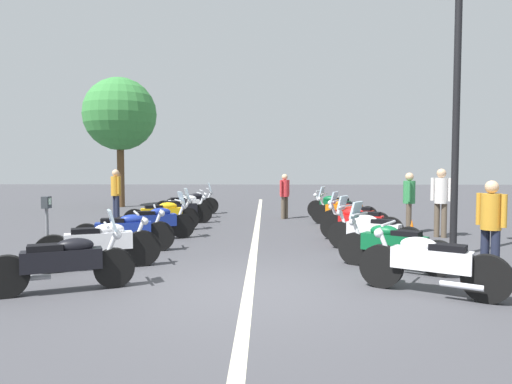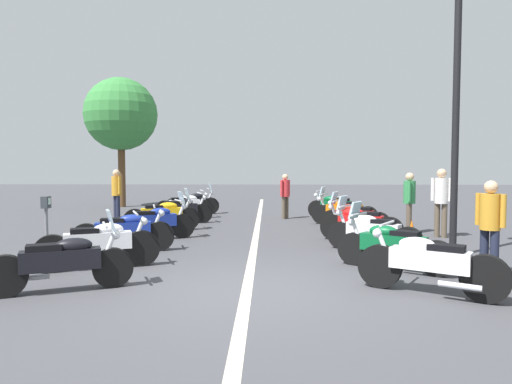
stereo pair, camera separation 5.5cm
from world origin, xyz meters
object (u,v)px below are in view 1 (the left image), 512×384
Objects in this scene: motorcycle_right_row_3 at (359,223)px; motorcycle_left_row_3 at (155,222)px; bystander_3 at (491,221)px; bystander_4 at (116,191)px; motorcycle_left_row_1 at (100,243)px; bystander_2 at (285,193)px; bystander_1 at (409,198)px; traffic_cone_1 at (412,233)px; street_lamp_twin_globe at (457,73)px; motorcycle_right_row_0 at (430,263)px; motorcycle_left_row_6 at (185,206)px; motorcycle_right_row_5 at (343,210)px; motorcycle_left_row_4 at (163,215)px; motorcycle_right_row_6 at (335,206)px; motorcycle_right_row_1 at (392,244)px; roadside_tree_0 at (120,115)px; motorcycle_left_row_7 at (192,202)px; motorcycle_right_row_2 at (372,231)px; parking_meter at (47,218)px; motorcycle_right_row_4 at (354,217)px; bystander_0 at (441,197)px; motorcycle_left_row_2 at (124,231)px; motorcycle_left_row_5 at (179,210)px; motorcycle_left_row_0 at (65,261)px.

motorcycle_left_row_3 is at bearing 25.19° from motorcycle_right_row_3.
bystander_4 is (7.67, 8.75, 0.08)m from bystander_3.
bystander_2 is at bearing 43.51° from motorcycle_left_row_1.
bystander_1 is at bearing -59.34° from bystander_4.
street_lamp_twin_globe is at bearing -160.68° from traffic_cone_1.
bystander_1 is (6.08, -1.59, 0.52)m from motorcycle_right_row_0.
motorcycle_right_row_5 reaches higher than motorcycle_left_row_6.
motorcycle_left_row_4 is 6.17m from motorcycle_right_row_6.
motorcycle_right_row_5 is at bearing -55.78° from motorcycle_right_row_1.
motorcycle_right_row_3 is 0.33× the size of roadside_tree_0.
motorcycle_left_row_6 is 1.09× the size of motorcycle_right_row_0.
motorcycle_left_row_7 is 11.91m from bystander_3.
parking_meter is at bearing 47.52° from motorcycle_right_row_2.
parking_meter is at bearing 107.04° from traffic_cone_1.
motorcycle_left_row_6 is 1.28× the size of bystander_2.
motorcycle_left_row_1 is 8.31m from motorcycle_right_row_5.
bystander_1 reaches higher than motorcycle_right_row_4.
motorcycle_right_row_3 is 1.13× the size of bystander_1.
bystander_0 is (2.09, -2.25, 0.60)m from motorcycle_right_row_2.
motorcycle_right_row_6 is (-1.53, -5.23, -0.01)m from motorcycle_left_row_7.
motorcycle_right_row_5 is (6.27, -0.18, 0.00)m from motorcycle_right_row_1.
bystander_3 is (-2.09, -6.75, 0.48)m from motorcycle_left_row_2.
motorcycle_left_row_3 is 5.09m from motorcycle_right_row_3.
motorcycle_left_row_3 is 1.24× the size of bystander_2.
parking_meter is (-2.88, 6.36, 0.43)m from motorcycle_right_row_3.
motorcycle_left_row_1 is 7.49m from bystander_4.
bystander_2 reaches higher than motorcycle_left_row_7.
motorcycle_right_row_3 is at bearing 112.16° from motorcycle_right_row_5.
motorcycle_left_row_2 is at bearing 98.38° from traffic_cone_1.
motorcycle_left_row_2 is 7.08m from bystander_3.
motorcycle_left_row_1 is at bearing 15.89° from motorcycle_right_row_0.
motorcycle_right_row_1 is 0.98× the size of motorcycle_right_row_2.
bystander_0 is at bearing -15.48° from street_lamp_twin_globe.
parking_meter is (0.23, 6.31, 0.44)m from motorcycle_right_row_1.
parking_meter is 0.80× the size of bystander_3.
motorcycle_left_row_2 is at bearing 69.95° from motorcycle_left_row_1.
motorcycle_right_row_2 is 2.95m from motorcycle_right_row_4.
bystander_0 reaches higher than motorcycle_right_row_1.
motorcycle_right_row_4 is at bearing 155.69° from bystander_2.
motorcycle_right_row_0 is 4.68m from motorcycle_right_row_3.
motorcycle_right_row_6 is 10.04m from parking_meter.
motorcycle_right_row_5 is at bearing -22.16° from motorcycle_left_row_5.
motorcycle_left_row_5 is at bearing 71.68° from motorcycle_left_row_2.
motorcycle_left_row_5 is at bearing 63.92° from motorcycle_left_row_3.
motorcycle_left_row_0 is 1.11× the size of bystander_4.
motorcycle_left_row_2 is 12.14m from roadside_tree_0.
motorcycle_right_row_4 is 12.58m from roadside_tree_0.
motorcycle_right_row_2 is (1.78, -5.27, -0.01)m from motorcycle_left_row_1.
motorcycle_right_row_3 is at bearing 143.53° from bystander_0.
bystander_2 is at bearing -35.85° from motorcycle_left_row_7.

